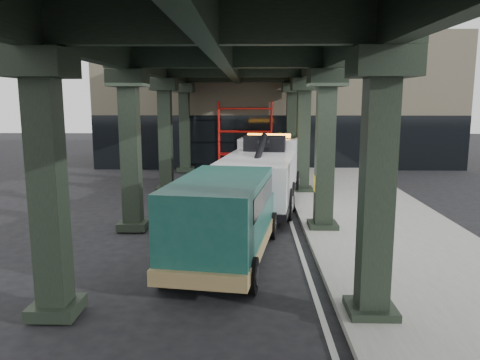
# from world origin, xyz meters

# --- Properties ---
(ground) EXTENTS (90.00, 90.00, 0.00)m
(ground) POSITION_xyz_m (0.00, 0.00, 0.00)
(ground) COLOR black
(ground) RESTS_ON ground
(sidewalk) EXTENTS (5.00, 40.00, 0.15)m
(sidewalk) POSITION_xyz_m (4.50, 2.00, 0.07)
(sidewalk) COLOR gray
(sidewalk) RESTS_ON ground
(lane_stripe) EXTENTS (0.12, 38.00, 0.01)m
(lane_stripe) POSITION_xyz_m (1.70, 2.00, 0.01)
(lane_stripe) COLOR silver
(lane_stripe) RESTS_ON ground
(viaduct) EXTENTS (7.40, 32.00, 6.40)m
(viaduct) POSITION_xyz_m (-0.40, 2.00, 5.46)
(viaduct) COLOR black
(viaduct) RESTS_ON ground
(building) EXTENTS (22.00, 10.00, 8.00)m
(building) POSITION_xyz_m (2.00, 20.00, 4.00)
(building) COLOR #C6B793
(building) RESTS_ON ground
(scaffolding) EXTENTS (3.08, 0.88, 4.00)m
(scaffolding) POSITION_xyz_m (0.00, 14.64, 2.11)
(scaffolding) COLOR red
(scaffolding) RESTS_ON ground
(tow_truck) EXTENTS (3.57, 8.83, 2.82)m
(tow_truck) POSITION_xyz_m (0.82, 5.84, 1.37)
(tow_truck) COLOR black
(tow_truck) RESTS_ON ground
(towed_van) EXTENTS (2.92, 5.78, 2.24)m
(towed_van) POSITION_xyz_m (-0.36, -0.94, 1.21)
(towed_van) COLOR #13443C
(towed_van) RESTS_ON ground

